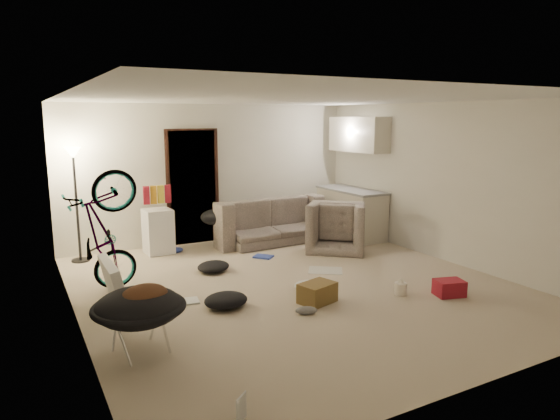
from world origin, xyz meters
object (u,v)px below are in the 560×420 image
kitchen_counter (351,214)px  armchair (338,230)px  sofa (265,225)px  saucer_chair (139,315)px  drink_case_b (449,288)px  floor_lamp (75,180)px  mini_fridge (158,231)px  drink_case_a (317,293)px  tv_box (114,285)px  juicer (401,288)px  bicycle (104,261)px

kitchen_counter → armchair: (-0.74, -0.63, -0.13)m
sofa → saucer_chair: (-3.10, -3.45, 0.07)m
drink_case_b → sofa: bearing=117.8°
floor_lamp → mini_fridge: 1.55m
mini_fridge → drink_case_a: size_ratio=1.73×
saucer_chair → mini_fridge: bearing=72.2°
kitchen_counter → mini_fridge: kitchen_counter is taller
floor_lamp → drink_case_b: size_ratio=5.10×
tv_box → juicer: size_ratio=3.95×
saucer_chair → juicer: bearing=0.5°
kitchen_counter → tv_box: bearing=-160.1°
armchair → bicycle: (-3.99, -0.45, 0.12)m
sofa → drink_case_b: sofa is taller
floor_lamp → tv_box: floor_lamp is taller
sofa → juicer: 3.43m
armchair → mini_fridge: mini_fridge is taller
kitchen_counter → armchair: kitchen_counter is taller
floor_lamp → armchair: 4.40m
armchair → tv_box: bearing=55.7°
kitchen_counter → tv_box: size_ratio=1.68×
drink_case_a → juicer: (1.10, -0.28, -0.03)m
armchair → drink_case_a: bearing=90.1°
bicycle → tv_box: bicycle is taller
drink_case_a → drink_case_b: drink_case_a is taller
floor_lamp → juicer: bearing=-46.5°
bicycle → mini_fridge: (1.14, 1.62, -0.06)m
kitchen_counter → juicer: kitchen_counter is taller
drink_case_a → armchair: bearing=33.6°
bicycle → drink_case_a: bicycle is taller
sofa → saucer_chair: 4.64m
drink_case_a → sofa: bearing=58.6°
floor_lamp → drink_case_a: floor_lamp is taller
floor_lamp → mini_fridge: (1.24, -0.10, -0.93)m
floor_lamp → drink_case_b: (3.96, -3.94, -1.20)m
sofa → mini_fridge: mini_fridge is taller
floor_lamp → sofa: 3.36m
kitchen_counter → juicer: (-1.40, -2.97, -0.35)m
kitchen_counter → saucer_chair: 5.60m
floor_lamp → bicycle: (0.10, -1.72, -0.87)m
drink_case_a → mini_fridge: bearing=92.8°
mini_fridge → drink_case_b: size_ratio=2.11×
drink_case_b → drink_case_a: bearing=175.9°
bicycle → drink_case_a: bearing=-129.0°
sofa → bicycle: bearing=23.8°
mini_fridge → bicycle: bearing=-127.5°
mini_fridge → saucer_chair: bearing=-110.2°
armchair → drink_case_b: 2.68m
mini_fridge → tv_box: mini_fridge is taller
kitchen_counter → saucer_chair: bearing=-147.7°
drink_case_a → drink_case_b: size_ratio=1.22×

